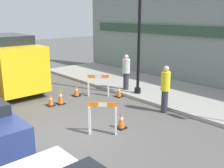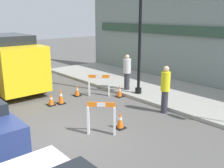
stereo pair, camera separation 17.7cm
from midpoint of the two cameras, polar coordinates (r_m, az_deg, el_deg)
The scene contains 14 objects.
ground_plane at distance 8.14m, azimuth -11.82°, elevation -11.75°, with size 60.00×60.00×0.00m, color #565451.
sidewalk_slab at distance 12.32m, azimuth 15.35°, elevation -2.33°, with size 18.00×3.94×0.14m.
storefront_facade at distance 13.59m, azimuth 21.06°, elevation 10.33°, with size 18.00×0.22×5.50m.
streetlamp_post at distance 11.50m, azimuth 6.74°, elevation 17.75°, with size 0.44×0.44×6.43m.
barricade_0 at distance 11.86m, azimuth -2.42°, elevation -0.07°, with size 0.76×0.79×0.99m.
barricade_1 at distance 8.07m, azimuth -1.71°, elevation -7.22°, with size 0.72×0.70×1.05m.
traffic_cone_0 at distance 11.04m, azimuth -10.63°, elevation -2.66°, with size 0.30×0.30×0.67m.
traffic_cone_1 at distance 8.59m, azimuth 2.40°, elevation -7.89°, with size 0.30×0.30×0.59m.
traffic_cone_2 at distance 10.96m, azimuth -12.69°, elevation -3.34°, with size 0.30×0.30×0.51m.
traffic_cone_3 at distance 11.78m, azimuth 2.08°, elevation -1.59°, with size 0.30×0.30×0.55m.
traffic_cone_4 at distance 12.01m, azimuth -7.20°, elevation -1.41°, with size 0.30×0.30×0.53m.
person_worker at distance 9.92m, azimuth 12.01°, elevation -0.84°, with size 0.48×0.48×1.80m.
person_pedestrian at distance 12.33m, azimuth 3.70°, elevation 2.82°, with size 0.39×0.39×1.67m.
work_van at distance 13.50m, azimuth -21.50°, elevation 4.68°, with size 4.80×2.26×2.69m.
Camera 2 is at (6.50, -3.35, 3.61)m, focal length 42.00 mm.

